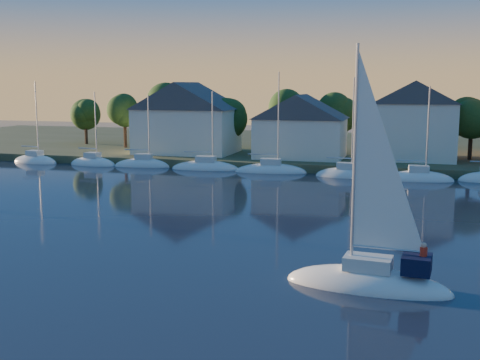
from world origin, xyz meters
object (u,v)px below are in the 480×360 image
at_px(clubhouse_west, 187,117).
at_px(hero_sailboat, 370,277).
at_px(clubhouse_east, 415,119).
at_px(clubhouse_centre, 301,125).

xyz_separation_m(clubhouse_west, hero_sailboat, (28.22, -47.02, -5.36)).
distance_m(clubhouse_west, clubhouse_east, 30.02).
height_order(clubhouse_centre, clubhouse_east, clubhouse_east).
height_order(clubhouse_centre, hero_sailboat, hero_sailboat).
bearing_deg(hero_sailboat, clubhouse_east, -87.39).
xyz_separation_m(clubhouse_centre, hero_sailboat, (12.22, -46.02, -4.57)).
bearing_deg(clubhouse_centre, clubhouse_east, 8.13).
height_order(clubhouse_west, clubhouse_east, clubhouse_east).
relative_size(clubhouse_west, hero_sailboat, 1.02).
bearing_deg(clubhouse_east, clubhouse_west, -178.09).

